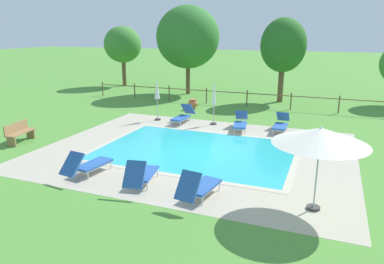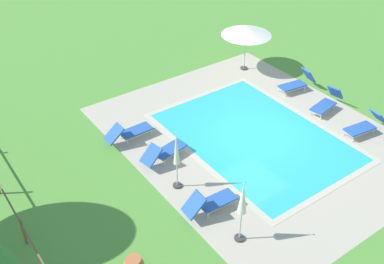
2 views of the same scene
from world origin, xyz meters
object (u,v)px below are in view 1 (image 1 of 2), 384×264
object	(u,v)px
sun_lounger_north_near_steps	(241,122)
patio_umbrella_closed_row_west	(214,96)
sun_lounger_south_mid	(88,164)
terracotta_urn_near_fence	(193,104)
patio_umbrella_open_foreground	(320,136)
sun_lounger_north_end	(142,174)
tree_far_west	(123,45)
sun_lounger_north_mid	(199,186)
sun_lounger_north_far	(183,116)
tree_centre	(188,37)
sun_lounger_south_near_corner	(281,124)
patio_umbrella_closed_row_mid_west	(157,92)
wooden_bench_lawn_side	(19,132)
tree_west_mid	(283,45)

from	to	relation	value
sun_lounger_north_near_steps	patio_umbrella_closed_row_west	size ratio (longest dim) A/B	0.86
sun_lounger_south_mid	terracotta_urn_near_fence	xyz separation A→B (m)	(-0.60, 11.16, -0.04)
patio_umbrella_open_foreground	sun_lounger_north_end	bearing A→B (deg)	-175.86
sun_lounger_south_mid	tree_far_west	bearing A→B (deg)	118.42
sun_lounger_north_near_steps	sun_lounger_south_mid	size ratio (longest dim) A/B	1.04
sun_lounger_north_mid	patio_umbrella_closed_row_west	world-z (taller)	patio_umbrella_closed_row_west
sun_lounger_north_near_steps	terracotta_urn_near_fence	distance (m)	5.31
sun_lounger_north_near_steps	tree_far_west	distance (m)	17.26
sun_lounger_north_near_steps	sun_lounger_north_far	xyz separation A→B (m)	(-3.18, 0.26, 0.01)
tree_centre	sun_lounger_north_mid	bearing A→B (deg)	-66.88
sun_lounger_north_far	tree_far_west	world-z (taller)	tree_far_west
sun_lounger_south_near_corner	patio_umbrella_closed_row_west	bearing A→B (deg)	179.40
tree_far_west	patio_umbrella_closed_row_mid_west	bearing A→B (deg)	-50.66
patio_umbrella_open_foreground	wooden_bench_lawn_side	bearing A→B (deg)	171.91
tree_far_west	sun_lounger_south_near_corner	bearing A→B (deg)	-34.09
patio_umbrella_closed_row_west	tree_centre	size ratio (longest dim) A/B	0.36
sun_lounger_north_end	patio_umbrella_closed_row_west	distance (m)	8.24
sun_lounger_north_far	sun_lounger_south_mid	world-z (taller)	sun_lounger_south_mid
sun_lounger_north_near_steps	patio_umbrella_open_foreground	world-z (taller)	patio_umbrella_open_foreground
tree_west_mid	wooden_bench_lawn_side	bearing A→B (deg)	-123.90
sun_lounger_south_near_corner	tree_west_mid	bearing A→B (deg)	98.57
sun_lounger_south_near_corner	patio_umbrella_open_foreground	size ratio (longest dim) A/B	0.81
sun_lounger_north_mid	sun_lounger_north_end	xyz separation A→B (m)	(-1.98, 0.22, -0.00)
patio_umbrella_closed_row_west	sun_lounger_north_far	bearing A→B (deg)	-171.94
patio_umbrella_closed_row_west	tree_centre	distance (m)	10.03
sun_lounger_south_near_corner	sun_lounger_north_near_steps	bearing A→B (deg)	-166.49
tree_far_west	sun_lounger_north_near_steps	bearing A→B (deg)	-38.94
sun_lounger_north_near_steps	patio_umbrella_closed_row_west	distance (m)	1.97
patio_umbrella_open_foreground	tree_far_west	world-z (taller)	tree_far_west
sun_lounger_north_mid	tree_centre	bearing A→B (deg)	113.12
wooden_bench_lawn_side	tree_far_west	world-z (taller)	tree_far_west
sun_lounger_south_near_corner	patio_umbrella_closed_row_west	xyz separation A→B (m)	(-3.44, 0.04, 1.11)
sun_lounger_north_end	sun_lounger_south_near_corner	xyz separation A→B (m)	(3.11, 8.13, -0.02)
patio_umbrella_open_foreground	patio_umbrella_closed_row_mid_west	world-z (taller)	patio_umbrella_open_foreground
patio_umbrella_closed_row_west	patio_umbrella_closed_row_mid_west	bearing A→B (deg)	-176.25
sun_lounger_north_mid	terracotta_urn_near_fence	distance (m)	12.39
patio_umbrella_closed_row_west	wooden_bench_lawn_side	bearing A→B (deg)	-138.77
patio_umbrella_closed_row_west	sun_lounger_south_near_corner	bearing A→B (deg)	-0.60
terracotta_urn_near_fence	tree_far_west	xyz separation A→B (m)	(-9.27, 7.08, 3.22)
patio_umbrella_closed_row_west	tree_west_mid	xyz separation A→B (m)	(2.28, 7.62, 2.29)
sun_lounger_north_mid	sun_lounger_south_near_corner	world-z (taller)	sun_lounger_north_mid
tree_west_mid	tree_centre	world-z (taller)	tree_centre
sun_lounger_south_mid	tree_west_mid	xyz separation A→B (m)	(4.06, 15.68, 3.38)
terracotta_urn_near_fence	sun_lounger_north_mid	bearing A→B (deg)	-67.78
sun_lounger_north_far	tree_centre	world-z (taller)	tree_centre
sun_lounger_north_end	tree_centre	world-z (taller)	tree_centre
sun_lounger_north_mid	patio_umbrella_closed_row_west	distance (m)	8.76
tree_centre	patio_umbrella_closed_row_mid_west	bearing A→B (deg)	-78.85
sun_lounger_north_end	tree_west_mid	world-z (taller)	tree_west_mid
patio_umbrella_closed_row_west	terracotta_urn_near_fence	distance (m)	4.06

